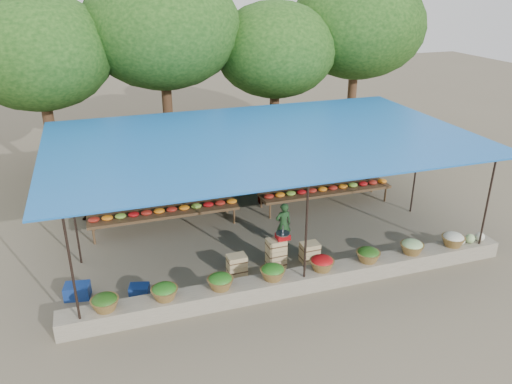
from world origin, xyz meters
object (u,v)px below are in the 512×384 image
object	(u,v)px
blue_crate_front	(139,290)
blue_crate_back	(77,291)
weighing_scale	(283,236)
vendor_seated	(283,224)
crate_counter	(275,256)

from	to	relation	value
blue_crate_front	blue_crate_back	distance (m)	1.37
weighing_scale	vendor_seated	world-z (taller)	vendor_seated
crate_counter	blue_crate_back	size ratio (longest dim) A/B	4.35
weighing_scale	blue_crate_back	distance (m)	4.86
crate_counter	blue_crate_back	distance (m)	4.62
blue_crate_front	blue_crate_back	world-z (taller)	blue_crate_back
weighing_scale	blue_crate_front	size ratio (longest dim) A/B	0.82
weighing_scale	blue_crate_back	world-z (taller)	weighing_scale
vendor_seated	blue_crate_front	xyz separation A→B (m)	(-3.90, -1.17, -0.47)
weighing_scale	blue_crate_front	world-z (taller)	weighing_scale
vendor_seated	blue_crate_front	world-z (taller)	vendor_seated
weighing_scale	blue_crate_back	size ratio (longest dim) A/B	0.66
weighing_scale	blue_crate_back	xyz separation A→B (m)	(-4.81, 0.20, -0.69)
crate_counter	vendor_seated	size ratio (longest dim) A/B	1.95
crate_counter	weighing_scale	size ratio (longest dim) A/B	6.62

